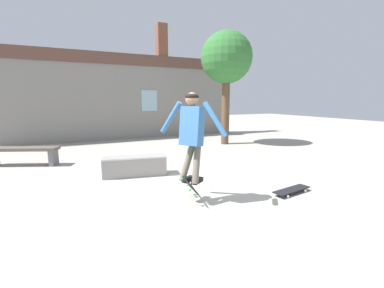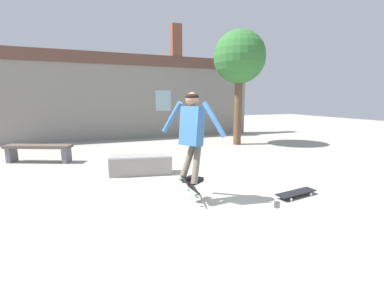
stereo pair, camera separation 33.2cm
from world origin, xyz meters
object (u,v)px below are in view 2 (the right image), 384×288
(skateboard_flipping, at_px, (191,186))
(park_bench, at_px, (38,150))
(tree_right, at_px, (239,59))
(skate_ledge, at_px, (141,165))
(skateboard_resting, at_px, (296,193))
(skater, at_px, (192,130))

(skateboard_flipping, bearing_deg, park_bench, 73.86)
(tree_right, relative_size, skate_ledge, 2.88)
(tree_right, height_order, skateboard_flipping, tree_right)
(park_bench, height_order, skateboard_resting, park_bench)
(park_bench, distance_m, skateboard_flipping, 4.98)
(skateboard_resting, bearing_deg, skater, -21.27)
(park_bench, height_order, skateboard_flipping, skateboard_flipping)
(skateboard_resting, bearing_deg, tree_right, -117.18)
(skater, xyz_separation_m, skateboard_resting, (1.83, -0.44, -1.16))
(tree_right, bearing_deg, skateboard_flipping, -128.37)
(skate_ledge, xyz_separation_m, skateboard_flipping, (0.52, -1.88, 0.04))
(skate_ledge, xyz_separation_m, skateboard_resting, (2.35, -2.38, -0.15))
(skater, height_order, skateboard_resting, skater)
(skater, distance_m, skateboard_resting, 2.21)
(skate_ledge, bearing_deg, skater, -64.16)
(tree_right, relative_size, skateboard_flipping, 5.99)
(skate_ledge, relative_size, skateboard_resting, 1.72)
(park_bench, distance_m, skater, 5.10)
(skater, bearing_deg, park_bench, 90.40)
(skate_ledge, xyz_separation_m, skater, (0.52, -1.94, 1.00))
(skateboard_flipping, xyz_separation_m, skateboard_resting, (1.82, -0.50, -0.19))
(park_bench, distance_m, skate_ledge, 3.24)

